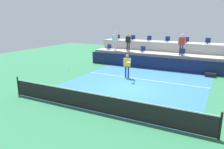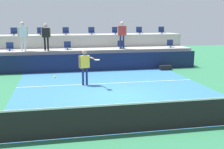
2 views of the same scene
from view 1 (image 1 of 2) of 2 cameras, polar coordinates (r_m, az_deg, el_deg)
name	(u,v)px [view 1 (image 1 of 2)]	position (r m, az deg, el deg)	size (l,w,h in m)	color
ground_plane	(130,89)	(13.72, 4.63, -3.70)	(40.00, 40.00, 0.00)	#2D754C
court_inner_paint	(136,84)	(14.60, 6.17, -2.60)	(9.00, 10.00, 0.01)	teal
court_service_line	(143,79)	(15.87, 8.03, -1.26)	(9.00, 0.06, 0.00)	white
tennis_net	(96,102)	(10.20, -4.22, -7.22)	(10.48, 0.08, 1.07)	black
sponsor_backboard	(157,63)	(19.09, 11.74, 2.91)	(13.00, 0.16, 1.10)	#141E42
seating_tier_lower	(161,60)	(20.31, 12.78, 3.74)	(13.00, 1.80, 1.25)	#ADAAA3
seating_tier_upper	(166,53)	(21.96, 14.07, 5.58)	(13.00, 1.80, 2.10)	#ADAAA3
stadium_chair_lower_far_left	(109,47)	(22.07, -0.79, 7.13)	(0.44, 0.40, 0.52)	#2D2D33
stadium_chair_lower_left	(143,50)	(20.63, 8.04, 6.49)	(0.44, 0.40, 0.52)	#2D2D33
stadium_chair_lower_right	(182,52)	(19.74, 17.88, 5.58)	(0.44, 0.40, 0.52)	#2D2D33
stadium_chair_upper_far_left	(118,37)	(23.54, 1.47, 9.66)	(0.44, 0.40, 0.52)	#2D2D33
stadium_chair_upper_left	(133,38)	(22.83, 5.47, 9.45)	(0.44, 0.40, 0.52)	#2D2D33
stadium_chair_upper_mid_left	(149,39)	(22.23, 9.68, 9.19)	(0.44, 0.40, 0.52)	#2D2D33
stadium_chair_upper_center	(167,40)	(21.74, 14.31, 8.84)	(0.44, 0.40, 0.52)	#2D2D33
stadium_chair_upper_mid_right	(186,40)	(21.41, 18.89, 8.44)	(0.44, 0.40, 0.52)	#2D2D33
stadium_chair_upper_right	(208,41)	(21.21, 23.78, 7.95)	(0.44, 0.40, 0.52)	#2D2D33
tennis_player	(127,64)	(15.93, 3.99, 2.87)	(0.96, 1.16, 1.75)	navy
spectator_in_white	(115,39)	(21.24, 0.79, 9.24)	(0.62, 0.28, 1.79)	white
spectator_in_grey	(128,41)	(20.66, 4.27, 8.82)	(0.59, 0.23, 1.68)	black
spectator_leaning_on_rail	(182,42)	(19.26, 17.80, 8.03)	(0.62, 0.26, 1.79)	navy
tennis_ball	(69,70)	(12.54, -11.09, 1.22)	(0.07, 0.07, 0.07)	#CCE033
equipment_bag	(210,75)	(17.93, 24.36, -0.14)	(0.76, 0.28, 0.30)	black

